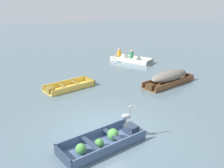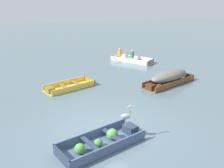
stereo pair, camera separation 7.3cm
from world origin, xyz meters
name	(u,v)px [view 1 (the left image)]	position (x,y,z in m)	size (l,w,h in m)	color
ground_plane	(105,131)	(0.00, 0.00, 0.00)	(80.00, 80.00, 0.00)	slate
dinghy_slate_blue_foreground	(104,141)	(-0.29, -0.90, 0.15)	(3.09, 1.99, 0.43)	#475B7F
skiff_yellow_near_moored	(67,87)	(-0.62, 4.81, 0.10)	(2.84, 1.95, 0.31)	#E5BC47
skiff_wooden_brown_mid_moored	(169,77)	(4.85, 3.75, 0.43)	(3.48, 2.13, 0.78)	brown
rowboat_white_with_crew	(129,59)	(4.69, 9.20, 0.19)	(2.98, 3.12, 0.91)	white
heron_on_dinghy	(127,116)	(0.54, -0.77, 0.90)	(0.46, 0.22, 0.84)	olive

